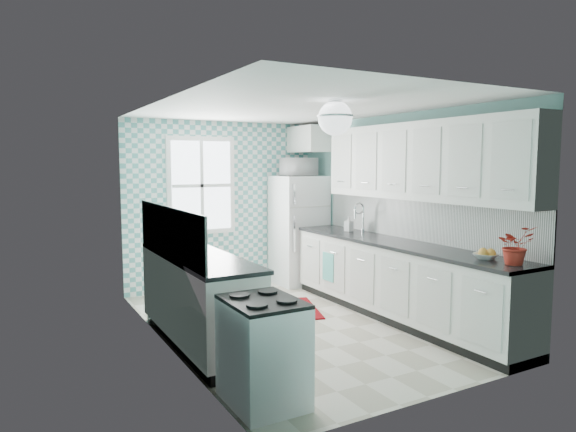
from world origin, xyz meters
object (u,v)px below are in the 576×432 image
stove (263,350)px  sink (354,233)px  fridge (299,230)px  fruit_bowl (486,256)px  microwave (299,167)px  ceiling_light (335,118)px  potted_plant (515,245)px

stove → sink: bearing=38.3°
fridge → stove: bearing=-121.9°
fridge → fruit_bowl: (0.09, -3.49, 0.13)m
fruit_bowl → microwave: size_ratio=0.46×
fruit_bowl → microwave: bearing=91.5°
stove → ceiling_light: bearing=30.9°
stove → microwave: 4.34m
fridge → fruit_bowl: size_ratio=7.23×
stove → fruit_bowl: bearing=-4.6°
ceiling_light → stove: (-1.20, -0.79, -1.90)m
sink → fruit_bowl: size_ratio=2.28×
fridge → sink: size_ratio=3.16×
sink → fruit_bowl: sink is taller
sink → potted_plant: (-0.00, -2.49, 0.19)m
fridge → potted_plant: size_ratio=4.61×
fridge → microwave: bearing=56.2°
ceiling_light → fridge: (1.11, 2.61, -1.48)m
potted_plant → microwave: bearing=91.4°
ceiling_light → fruit_bowl: bearing=-36.3°
ceiling_light → stove: 2.38m
fruit_bowl → sink: bearing=89.9°
ceiling_light → stove: ceiling_light is taller
ceiling_light → microwave: size_ratio=0.69×
fridge → potted_plant: bearing=-86.3°
fridge → potted_plant: (0.09, -3.81, 0.28)m
ceiling_light → potted_plant: size_ratio=0.96×
potted_plant → microwave: 3.87m
sink → fridge: bearing=97.7°
stove → potted_plant: bearing=-12.2°
fridge → fruit_bowl: 3.49m
ceiling_light → fridge: size_ratio=0.21×
sink → microwave: 1.59m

